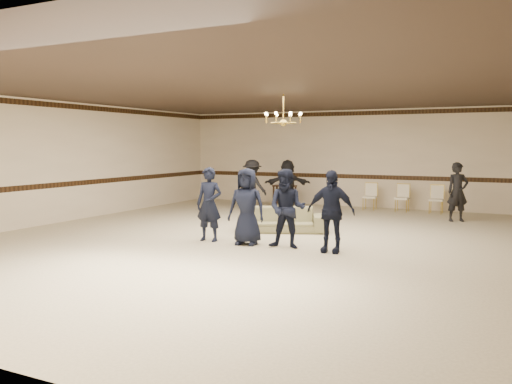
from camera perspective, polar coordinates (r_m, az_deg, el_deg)
room at (r=11.26m, az=0.93°, el=2.81°), size 12.01×14.01×3.21m
chair_rail at (r=17.85m, az=10.54°, el=1.65°), size 12.00×0.02×0.14m
crown_molding at (r=17.85m, az=10.65°, el=8.33°), size 12.00×0.02×0.14m
chandelier at (r=12.19m, az=2.97°, el=8.98°), size 0.94×0.94×0.89m
boy_a at (r=11.30m, az=-5.07°, el=-1.33°), size 0.60×0.42×1.58m
boy_b at (r=10.86m, az=-1.00°, el=-1.57°), size 0.83×0.60×1.58m
boy_c at (r=10.48m, az=3.38°, el=-1.82°), size 0.83×0.69×1.58m
boy_d at (r=10.17m, az=8.06°, el=-2.07°), size 0.94×0.42×1.58m
settee at (r=12.53m, az=2.72°, el=-2.97°), size 2.14×1.49×0.58m
adult_left at (r=16.50m, az=-0.41°, el=0.74°), size 1.13×0.79×1.59m
adult_mid at (r=16.76m, az=3.41°, el=0.80°), size 1.53×1.03×1.59m
adult_right at (r=15.13m, az=20.91°, el=0.00°), size 0.69×0.63×1.59m
banquet_chair_left at (r=17.03m, az=12.16°, el=-0.50°), size 0.44×0.44×0.84m
banquet_chair_mid at (r=16.82m, az=15.47°, el=-0.64°), size 0.42×0.42×0.84m
banquet_chair_right at (r=16.66m, az=18.85°, el=-0.78°), size 0.42×0.42×0.84m
console_table at (r=18.18m, az=3.10°, el=-0.31°), size 0.82×0.39×0.67m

